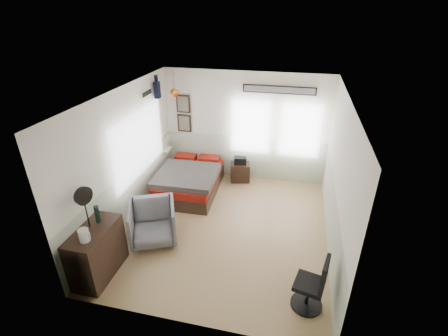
{
  "coord_description": "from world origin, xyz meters",
  "views": [
    {
      "loc": [
        1.19,
        -5.15,
        4.07
      ],
      "look_at": [
        -0.1,
        0.4,
        1.15
      ],
      "focal_mm": 26.0,
      "sensor_mm": 36.0,
      "label": 1
    }
  ],
  "objects_px": {
    "nightstand": "(240,172)",
    "task_chair": "(313,288)",
    "armchair": "(153,222)",
    "bed": "(190,181)",
    "dresser": "(97,252)"
  },
  "relations": [
    {
      "from": "bed",
      "to": "armchair",
      "type": "height_order",
      "value": "armchair"
    },
    {
      "from": "bed",
      "to": "armchair",
      "type": "distance_m",
      "value": 1.86
    },
    {
      "from": "dresser",
      "to": "nightstand",
      "type": "xyz_separation_m",
      "value": [
        1.68,
        3.68,
        -0.22
      ]
    },
    {
      "from": "armchair",
      "to": "nightstand",
      "type": "relative_size",
      "value": 1.84
    },
    {
      "from": "nightstand",
      "to": "task_chair",
      "type": "bearing_deg",
      "value": -77.46
    },
    {
      "from": "nightstand",
      "to": "task_chair",
      "type": "distance_m",
      "value": 3.98
    },
    {
      "from": "armchair",
      "to": "bed",
      "type": "bearing_deg",
      "value": 63.25
    },
    {
      "from": "dresser",
      "to": "nightstand",
      "type": "bearing_deg",
      "value": 65.42
    },
    {
      "from": "armchair",
      "to": "task_chair",
      "type": "xyz_separation_m",
      "value": [
        2.9,
        -0.92,
        -0.01
      ]
    },
    {
      "from": "bed",
      "to": "task_chair",
      "type": "distance_m",
      "value": 3.95
    },
    {
      "from": "nightstand",
      "to": "task_chair",
      "type": "xyz_separation_m",
      "value": [
        1.73,
        -3.58,
        0.15
      ]
    },
    {
      "from": "bed",
      "to": "dresser",
      "type": "xyz_separation_m",
      "value": [
        -0.61,
        -2.87,
        0.16
      ]
    },
    {
      "from": "dresser",
      "to": "task_chair",
      "type": "bearing_deg",
      "value": 1.57
    },
    {
      "from": "bed",
      "to": "nightstand",
      "type": "relative_size",
      "value": 4.06
    },
    {
      "from": "nightstand",
      "to": "task_chair",
      "type": "height_order",
      "value": "task_chair"
    }
  ]
}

